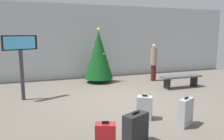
{
  "coord_description": "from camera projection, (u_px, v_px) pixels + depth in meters",
  "views": [
    {
      "loc": [
        -2.72,
        -6.56,
        2.13
      ],
      "look_at": [
        -0.13,
        0.52,
        0.9
      ],
      "focal_mm": 36.04,
      "sensor_mm": 36.0,
      "label": 1
    }
  ],
  "objects": [
    {
      "name": "ground_plane",
      "position": [
        121.0,
        99.0,
        7.35
      ],
      "size": [
        16.0,
        16.0,
        0.0
      ],
      "primitive_type": "plane",
      "color": "#665E54"
    },
    {
      "name": "back_wall",
      "position": [
        89.0,
        41.0,
        10.94
      ],
      "size": [
        16.0,
        0.2,
        3.49
      ],
      "primitive_type": "cube",
      "color": "#B7BCC1",
      "rests_on": "ground_plane"
    },
    {
      "name": "holiday_tree",
      "position": [
        99.0,
        55.0,
        9.78
      ],
      "size": [
        1.25,
        1.25,
        2.37
      ],
      "color": "#4C3319",
      "rests_on": "ground_plane"
    },
    {
      "name": "flight_info_kiosk",
      "position": [
        21.0,
        54.0,
        7.08
      ],
      "size": [
        1.04,
        0.51,
        2.07
      ],
      "color": "#333338",
      "rests_on": "ground_plane"
    },
    {
      "name": "waiting_bench",
      "position": [
        181.0,
        79.0,
        8.89
      ],
      "size": [
        1.7,
        0.44,
        0.48
      ],
      "color": "#4C5159",
      "rests_on": "ground_plane"
    },
    {
      "name": "traveller_0",
      "position": [
        154.0,
        61.0,
        10.13
      ],
      "size": [
        0.31,
        0.31,
        1.67
      ],
      "color": "#4C1419",
      "rests_on": "ground_plane"
    },
    {
      "name": "suitcase_0",
      "position": [
        186.0,
        112.0,
        5.19
      ],
      "size": [
        0.48,
        0.36,
        0.69
      ],
      "color": "#9EA0A5",
      "rests_on": "ground_plane"
    },
    {
      "name": "suitcase_2",
      "position": [
        136.0,
        129.0,
        4.32
      ],
      "size": [
        0.57,
        0.43,
        0.66
      ],
      "color": "#232326",
      "rests_on": "ground_plane"
    },
    {
      "name": "suitcase_3",
      "position": [
        145.0,
        108.0,
        5.63
      ],
      "size": [
        0.45,
        0.42,
        0.62
      ],
      "color": "#9EA0A5",
      "rests_on": "ground_plane"
    }
  ]
}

